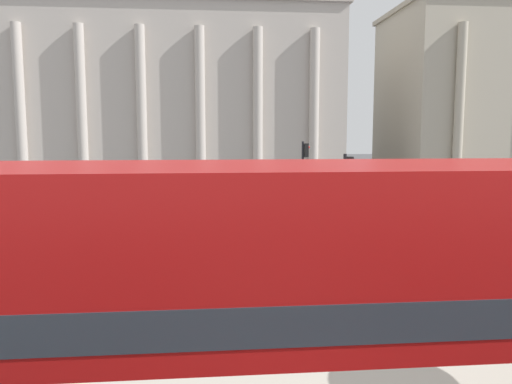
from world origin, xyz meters
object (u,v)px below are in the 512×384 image
Objects in this scene: double_decker_bus at (346,301)px; pedestrian_black at (275,193)px; car_navy at (346,190)px; pedestrian_yellow at (324,198)px; pedestrian_grey at (300,182)px; traffic_light_near at (385,219)px; traffic_light_far at (304,169)px; traffic_light_mid at (346,190)px; plaza_building_left at (176,94)px.

pedestrian_black is at bearing 87.08° from double_decker_bus.
car_navy is 6.31m from pedestrian_yellow.
pedestrian_grey reaches higher than pedestrian_yellow.
double_decker_bus is 5.67× the size of pedestrian_grey.
traffic_light_far reaches higher than traffic_light_near.
traffic_light_mid is at bearing 138.84° from car_navy.
pedestrian_grey is (1.93, 22.23, -1.26)m from traffic_light_near.
traffic_light_mid is 7.80m from traffic_light_far.
traffic_light_near is (2.56, 5.69, 0.06)m from double_decker_bus.
traffic_light_near is 13.07m from traffic_light_far.
double_decker_bus is at bearing 133.91° from pedestrian_yellow.
pedestrian_yellow is (1.44, 1.55, -1.71)m from traffic_light_far.
traffic_light_near reaches higher than pedestrian_black.
traffic_light_near is 0.88× the size of traffic_light_far.
pedestrian_yellow reaches higher than car_navy.
traffic_light_mid is 2.03× the size of pedestrian_black.
car_navy is at bearing -126.61° from pedestrian_grey.
plaza_building_left reaches higher than traffic_light_mid.
car_navy is (4.21, 14.99, -1.73)m from traffic_light_mid.
double_decker_bus reaches higher than traffic_light_near.
plaza_building_left is 27.37m from pedestrian_black.
pedestrian_black is (-2.57, -6.24, 0.01)m from pedestrian_grey.
traffic_light_mid reaches higher than car_navy.
traffic_light_far is 0.96× the size of car_navy.
traffic_light_mid reaches higher than pedestrian_grey.
plaza_building_left is at bearing 98.38° from double_decker_bus.
traffic_light_far reaches higher than pedestrian_grey.
double_decker_bus is 6.50× the size of pedestrian_yellow.
plaza_building_left is at bearing 102.79° from traffic_light_mid.
pedestrian_black is at bearing 96.03° from traffic_light_mid.
plaza_building_left is at bearing 25.56° from pedestrian_grey.
pedestrian_black is (-1.13, 10.73, -1.37)m from traffic_light_mid.
double_decker_bus reaches higher than traffic_light_far.
pedestrian_black is (7.07, -25.40, -7.36)m from plaza_building_left.
traffic_light_far is (-0.03, 7.80, 0.18)m from traffic_light_mid.
traffic_light_far is 2.20× the size of pedestrian_grey.
traffic_light_far is 2.53× the size of pedestrian_yellow.
car_navy is (12.41, -21.14, -7.72)m from plaza_building_left.
traffic_light_near is at bearing -79.46° from plaza_building_left.
traffic_light_far is (8.17, -28.33, -5.81)m from plaza_building_left.
traffic_light_far is 2.71m from pedestrian_yellow.
traffic_light_mid is 0.88× the size of car_navy.
traffic_light_far is 9.42m from pedestrian_grey.
pedestrian_grey reaches higher than car_navy.
traffic_light_mid is at bearing 84.59° from traffic_light_near.
traffic_light_far reaches higher than traffic_light_mid.
pedestrian_grey is at bearing -33.87° from pedestrian_yellow.
traffic_light_mid is at bearing 76.54° from double_decker_bus.
traffic_light_mid is 0.93× the size of traffic_light_far.
traffic_light_far is at bearing 82.98° from double_decker_bus.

